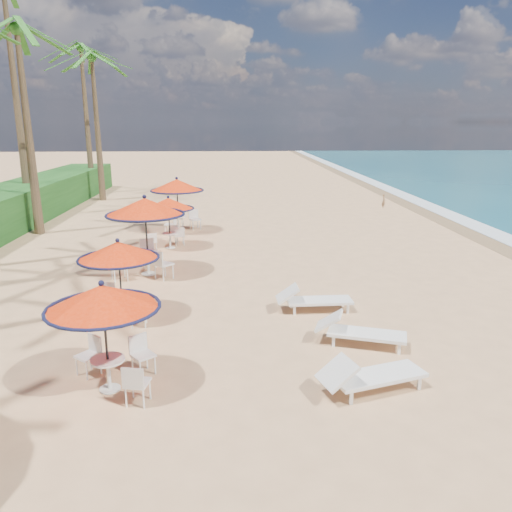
% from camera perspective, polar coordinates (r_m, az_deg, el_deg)
% --- Properties ---
extents(ground, '(160.00, 160.00, 0.00)m').
position_cam_1_polar(ground, '(10.54, 12.30, -13.13)').
color(ground, tan).
rests_on(ground, ground).
extents(wetsand_band, '(1.40, 140.00, 0.02)m').
position_cam_1_polar(wetsand_band, '(22.47, 26.64, 0.79)').
color(wetsand_band, olive).
rests_on(wetsand_band, ground).
extents(station_0, '(2.09, 2.09, 2.18)m').
position_cam_1_polar(station_0, '(9.56, -16.78, -5.95)').
color(station_0, black).
rests_on(station_0, ground).
extents(station_1, '(2.04, 2.04, 2.13)m').
position_cam_1_polar(station_1, '(12.97, -15.58, -0.53)').
color(station_1, black).
rests_on(station_1, ground).
extents(station_2, '(2.56, 2.56, 2.67)m').
position_cam_1_polar(station_2, '(16.60, -12.59, 4.41)').
color(station_2, black).
rests_on(station_2, ground).
extents(station_3, '(2.03, 2.03, 2.12)m').
position_cam_1_polar(station_3, '(20.15, -9.98, 5.21)').
color(station_3, black).
rests_on(station_3, ground).
extents(station_4, '(2.43, 2.43, 2.53)m').
position_cam_1_polar(station_4, '(23.15, -8.95, 7.27)').
color(station_4, black).
rests_on(station_4, ground).
extents(lounger_near, '(2.19, 1.25, 0.75)m').
position_cam_1_polar(lounger_near, '(9.80, 12.76, -13.11)').
color(lounger_near, white).
rests_on(lounger_near, ground).
extents(lounger_mid, '(2.12, 1.25, 0.73)m').
position_cam_1_polar(lounger_mid, '(11.66, 11.52, -8.37)').
color(lounger_mid, white).
rests_on(lounger_mid, ground).
extents(lounger_far, '(2.05, 0.69, 0.73)m').
position_cam_1_polar(lounger_far, '(13.48, 6.38, -4.90)').
color(lounger_far, white).
rests_on(lounger_far, ground).
extents(palm_4, '(5.00, 5.00, 8.92)m').
position_cam_1_polar(palm_4, '(24.58, -25.56, 21.21)').
color(palm_4, brown).
rests_on(palm_4, ground).
extents(palm_6, '(5.00, 5.00, 8.99)m').
position_cam_1_polar(palm_6, '(34.02, -18.20, 19.89)').
color(palm_6, brown).
rests_on(palm_6, ground).
extents(palm_7, '(5.00, 5.00, 9.96)m').
position_cam_1_polar(palm_7, '(37.61, -19.34, 20.67)').
color(palm_7, brown).
rests_on(palm_7, ground).
extents(person, '(0.27, 0.36, 0.88)m').
position_cam_1_polar(person, '(30.58, 14.39, 6.16)').
color(person, '#916C4A').
rests_on(person, ground).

